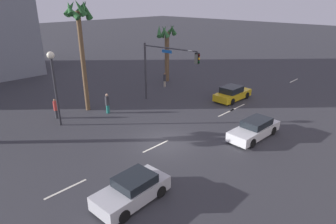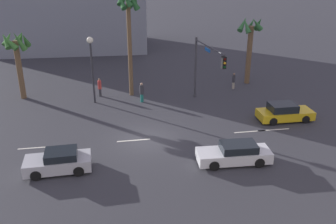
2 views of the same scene
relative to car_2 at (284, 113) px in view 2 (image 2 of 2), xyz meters
name	(u,v)px [view 2 (image 2 of 2)]	position (x,y,z in m)	size (l,w,h in m)	color
ground_plane	(146,140)	(-11.48, -1.65, -0.65)	(220.00, 220.00, 0.00)	#333338
lane_stripe_2	(36,148)	(-19.12, -1.65, -0.65)	(2.46, 0.14, 0.01)	silver
lane_stripe_3	(134,140)	(-12.34, -1.65, -0.65)	(2.40, 0.14, 0.01)	silver
lane_stripe_4	(273,130)	(-1.60, -1.65, -0.65)	(2.54, 0.14, 0.01)	silver
lane_stripe_5	(250,132)	(-3.49, -1.65, -0.65)	(2.49, 0.14, 0.01)	silver
car_2	(284,113)	(0.00, 0.00, 0.00)	(4.41, 1.95, 1.43)	gold
car_3	(59,162)	(-17.20, -5.00, -0.01)	(4.05, 1.99, 1.37)	#B7B7BC
car_4	(235,154)	(-6.20, -5.82, -0.03)	(4.76, 1.96, 1.34)	silver
traffic_signal	(205,62)	(-5.59, 4.28, 3.29)	(1.02, 6.23, 5.68)	#38383D
streetlamp	(91,57)	(-15.20, 6.59, 3.56)	(0.56, 0.56, 5.99)	#2D2D33
pedestrian_0	(142,92)	(-10.95, 6.02, 0.30)	(0.54, 0.54, 1.83)	#1E7266
pedestrian_1	(100,87)	(-14.72, 8.20, 0.28)	(0.48, 0.48, 1.76)	#333338
pedestrian_2	(234,80)	(-1.50, 8.16, 0.22)	(0.38, 0.38, 1.65)	#B2A58C
palm_tree_0	(17,49)	(-21.79, 8.86, 4.03)	(2.48, 2.58, 6.43)	brown
palm_tree_1	(129,16)	(-11.72, 8.06, 6.82)	(2.36, 2.56, 9.68)	brown
palm_tree_2	(250,37)	(0.52, 9.83, 4.17)	(2.55, 2.67, 6.96)	brown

